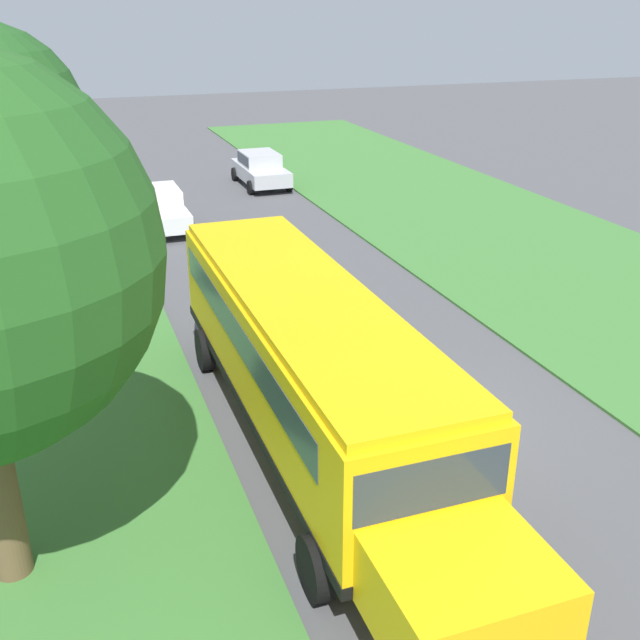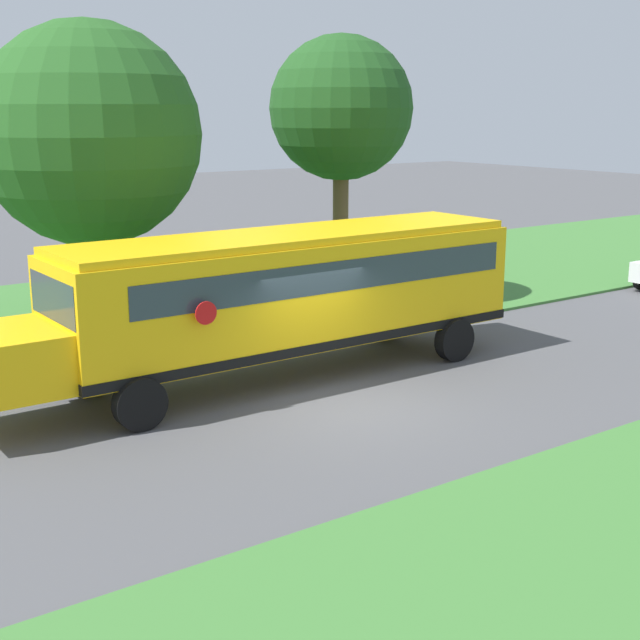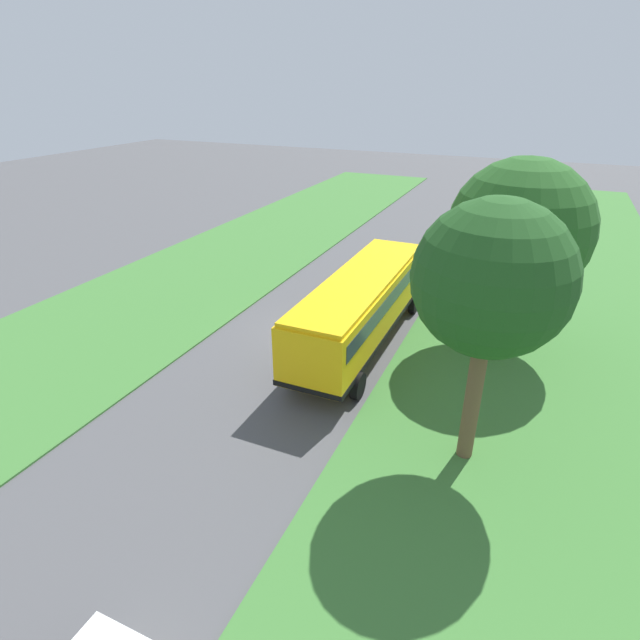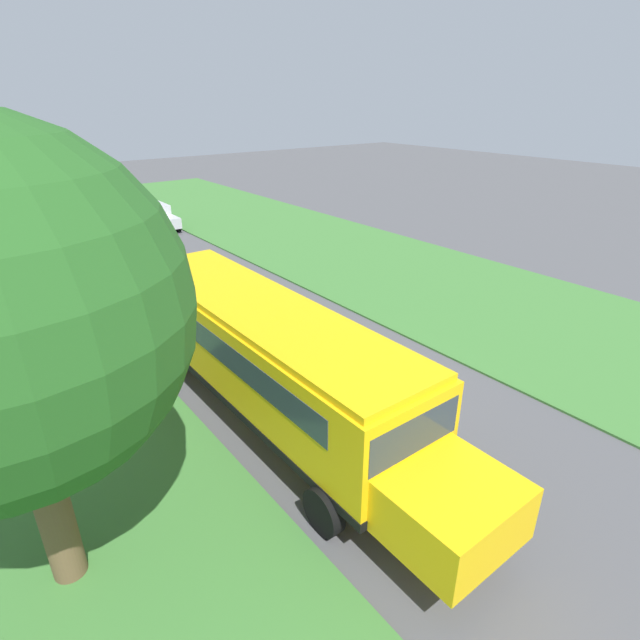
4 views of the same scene
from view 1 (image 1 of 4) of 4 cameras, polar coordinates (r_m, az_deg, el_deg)
ground_plane at (r=15.87m, az=7.41°, el=-7.85°), size 120.00×120.00×0.00m
school_bus at (r=14.15m, az=-0.87°, el=-2.83°), size 2.85×12.42×3.16m
car_white_nearest at (r=29.56m, az=-12.19°, el=8.49°), size 2.02×4.40×1.56m
car_silver_middle at (r=36.03m, az=-4.57°, el=11.53°), size 2.02×4.40×1.56m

